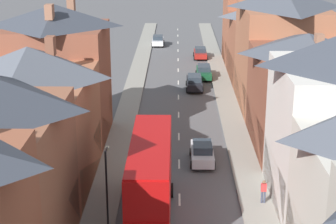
{
  "coord_description": "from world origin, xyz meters",
  "views": [
    {
      "loc": [
        -0.27,
        -16.16,
        17.58
      ],
      "look_at": [
        -1.0,
        32.92,
        1.31
      ],
      "focal_mm": 60.0,
      "sensor_mm": 36.0,
      "label": 1
    }
  ],
  "objects_px": {
    "car_near_blue": "(200,53)",
    "street_lamp": "(107,187)",
    "car_parked_right_a": "(202,152)",
    "pedestrian_mid_left": "(264,190)",
    "car_near_silver": "(194,82)",
    "car_mid_white": "(204,72)",
    "double_decker_bus_lead": "(150,180)",
    "car_parked_left_a": "(158,41)"
  },
  "relations": [
    {
      "from": "pedestrian_mid_left",
      "to": "car_near_blue",
      "type": "bearing_deg",
      "value": 93.23
    },
    {
      "from": "car_parked_right_a",
      "to": "street_lamp",
      "type": "bearing_deg",
      "value": -118.55
    },
    {
      "from": "car_mid_white",
      "to": "pedestrian_mid_left",
      "type": "height_order",
      "value": "pedestrian_mid_left"
    },
    {
      "from": "double_decker_bus_lead",
      "to": "street_lamp",
      "type": "bearing_deg",
      "value": -143.3
    },
    {
      "from": "car_parked_left_a",
      "to": "car_parked_right_a",
      "type": "relative_size",
      "value": 0.92
    },
    {
      "from": "car_near_blue",
      "to": "car_parked_left_a",
      "type": "relative_size",
      "value": 1.02
    },
    {
      "from": "double_decker_bus_lead",
      "to": "car_near_blue",
      "type": "distance_m",
      "value": 46.01
    },
    {
      "from": "car_mid_white",
      "to": "street_lamp",
      "type": "bearing_deg",
      "value": -101.32
    },
    {
      "from": "car_near_blue",
      "to": "street_lamp",
      "type": "relative_size",
      "value": 0.74
    },
    {
      "from": "car_parked_right_a",
      "to": "car_mid_white",
      "type": "bearing_deg",
      "value": 87.09
    },
    {
      "from": "car_mid_white",
      "to": "car_near_silver",
      "type": "bearing_deg",
      "value": -104.8
    },
    {
      "from": "double_decker_bus_lead",
      "to": "car_near_blue",
      "type": "xyz_separation_m",
      "value": [
        4.91,
        45.7,
        -2.02
      ]
    },
    {
      "from": "double_decker_bus_lead",
      "to": "car_mid_white",
      "type": "distance_m",
      "value": 35.29
    },
    {
      "from": "double_decker_bus_lead",
      "to": "car_near_silver",
      "type": "height_order",
      "value": "double_decker_bus_lead"
    },
    {
      "from": "double_decker_bus_lead",
      "to": "car_parked_right_a",
      "type": "height_order",
      "value": "double_decker_bus_lead"
    },
    {
      "from": "double_decker_bus_lead",
      "to": "car_mid_white",
      "type": "height_order",
      "value": "double_decker_bus_lead"
    },
    {
      "from": "car_parked_left_a",
      "to": "car_mid_white",
      "type": "height_order",
      "value": "car_mid_white"
    },
    {
      "from": "car_near_blue",
      "to": "street_lamp",
      "type": "xyz_separation_m",
      "value": [
        -7.35,
        -47.52,
        2.44
      ]
    },
    {
      "from": "car_near_silver",
      "to": "double_decker_bus_lead",
      "type": "bearing_deg",
      "value": -96.87
    },
    {
      "from": "car_near_silver",
      "to": "pedestrian_mid_left",
      "type": "bearing_deg",
      "value": -82.29
    },
    {
      "from": "pedestrian_mid_left",
      "to": "car_parked_right_a",
      "type": "bearing_deg",
      "value": 118.2
    },
    {
      "from": "car_near_blue",
      "to": "car_parked_right_a",
      "type": "xyz_separation_m",
      "value": [
        -1.3,
        -36.4,
        0.04
      ]
    },
    {
      "from": "car_near_blue",
      "to": "street_lamp",
      "type": "bearing_deg",
      "value": -98.79
    },
    {
      "from": "double_decker_bus_lead",
      "to": "car_mid_white",
      "type": "xyz_separation_m",
      "value": [
        4.91,
        34.89,
        -1.98
      ]
    },
    {
      "from": "car_mid_white",
      "to": "street_lamp",
      "type": "distance_m",
      "value": 37.52
    },
    {
      "from": "car_parked_right_a",
      "to": "pedestrian_mid_left",
      "type": "xyz_separation_m",
      "value": [
        3.75,
        -6.98,
        0.2
      ]
    },
    {
      "from": "car_parked_right_a",
      "to": "car_mid_white",
      "type": "height_order",
      "value": "same"
    },
    {
      "from": "double_decker_bus_lead",
      "to": "street_lamp",
      "type": "xyz_separation_m",
      "value": [
        -2.44,
        -1.82,
        0.43
      ]
    },
    {
      "from": "double_decker_bus_lead",
      "to": "car_parked_left_a",
      "type": "height_order",
      "value": "double_decker_bus_lead"
    },
    {
      "from": "double_decker_bus_lead",
      "to": "car_parked_left_a",
      "type": "distance_m",
      "value": 54.44
    },
    {
      "from": "car_near_silver",
      "to": "pedestrian_mid_left",
      "type": "height_order",
      "value": "pedestrian_mid_left"
    },
    {
      "from": "car_near_blue",
      "to": "car_mid_white",
      "type": "bearing_deg",
      "value": -90.0
    },
    {
      "from": "car_near_blue",
      "to": "street_lamp",
      "type": "height_order",
      "value": "street_lamp"
    },
    {
      "from": "car_parked_left_a",
      "to": "pedestrian_mid_left",
      "type": "xyz_separation_m",
      "value": [
        8.65,
        -52.07,
        0.21
      ]
    },
    {
      "from": "double_decker_bus_lead",
      "to": "car_near_silver",
      "type": "relative_size",
      "value": 2.35
    },
    {
      "from": "car_mid_white",
      "to": "pedestrian_mid_left",
      "type": "relative_size",
      "value": 2.85
    },
    {
      "from": "car_parked_right_a",
      "to": "car_mid_white",
      "type": "xyz_separation_m",
      "value": [
        1.3,
        25.59,
        0.0
      ]
    },
    {
      "from": "car_parked_right_a",
      "to": "street_lamp",
      "type": "xyz_separation_m",
      "value": [
        -6.05,
        -11.12,
        2.4
      ]
    },
    {
      "from": "street_lamp",
      "to": "car_near_silver",
      "type": "bearing_deg",
      "value": 79.23
    },
    {
      "from": "street_lamp",
      "to": "car_parked_left_a",
      "type": "bearing_deg",
      "value": 88.83
    },
    {
      "from": "double_decker_bus_lead",
      "to": "street_lamp",
      "type": "height_order",
      "value": "street_lamp"
    },
    {
      "from": "car_near_silver",
      "to": "car_parked_right_a",
      "type": "distance_m",
      "value": 20.67
    }
  ]
}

